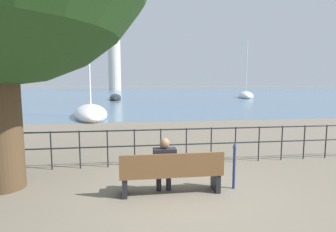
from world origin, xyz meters
The scene contains 10 objects.
ground_plane centered at (0.00, 0.00, 0.00)m, with size 1000.00×1000.00×0.00m, color #706656.
harbor_water centered at (0.00, 160.83, 0.00)m, with size 600.00×300.00×0.01m.
park_bench centered at (0.00, -0.07, 0.44)m, with size 2.14×0.45×0.90m.
seated_person_left centered at (-0.14, 0.01, 0.66)m, with size 0.47×0.35×1.19m.
promenade_railing centered at (0.00, 1.95, 0.70)m, with size 13.31×0.04×1.05m.
closed_umbrella centered at (1.40, 0.04, 0.58)m, with size 0.09×0.09×1.05m.
sailboat_0 centered at (-3.68, 13.96, 0.28)m, with size 3.49×7.57×8.03m.
sailboat_1 centered at (-3.20, 36.08, 0.28)m, with size 1.80×6.99×7.20m.
sailboat_2 centered at (19.33, 38.77, 0.36)m, with size 4.87×8.01×10.32m.
harbor_lighthouse centered at (-7.56, 110.54, 13.35)m, with size 5.22×5.22×28.71m.
Camera 1 is at (-0.82, -5.25, 2.27)m, focal length 28.00 mm.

